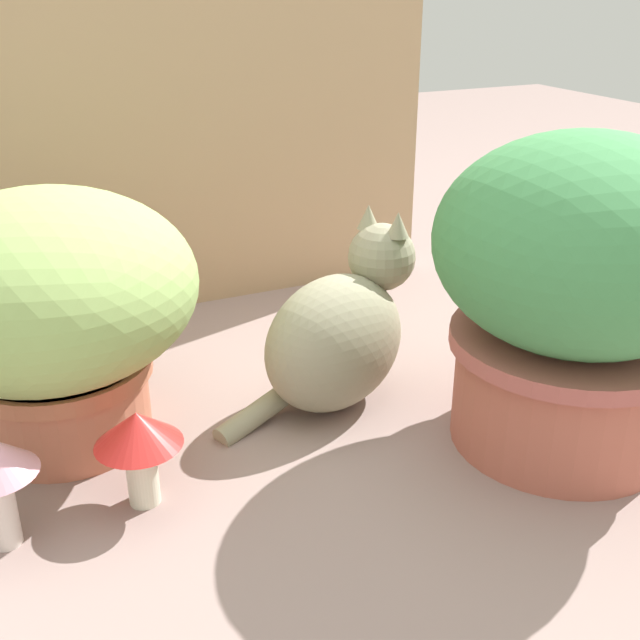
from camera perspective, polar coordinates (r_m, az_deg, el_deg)
name	(u,v)px	position (r m, az deg, el deg)	size (l,w,h in m)	color
ground_plane	(240,446)	(1.19, -5.84, -9.12)	(6.00, 6.00, 0.00)	gray
cardboard_backdrop	(170,90)	(1.58, -10.88, 16.13)	(1.09, 0.03, 0.88)	tan
grass_planter	(51,305)	(1.17, -19.05, 1.01)	(0.42, 0.42, 0.38)	#BA694E
leafy_planter	(577,285)	(1.14, 18.23, 2.47)	(0.41, 0.41, 0.46)	#B55E4B
cat	(342,333)	(1.24, 1.59, -0.93)	(0.39, 0.25, 0.32)	gray
mushroom_ornament_red	(138,438)	(1.04, -13.12, -8.36)	(0.12, 0.12, 0.14)	beige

